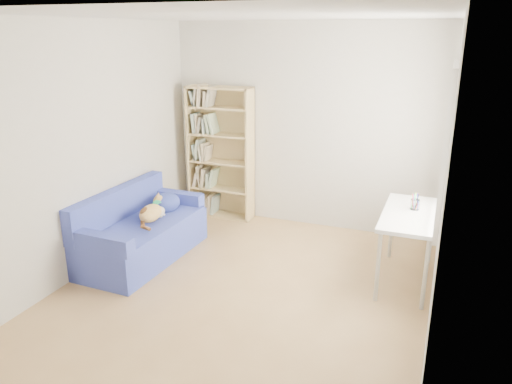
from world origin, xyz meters
TOP-DOWN VIEW (x-y plane):
  - ground at (0.00, 0.00)m, footprint 4.00×4.00m
  - room_shell at (0.10, 0.03)m, footprint 3.54×4.04m
  - sofa at (-1.38, 0.30)m, footprint 0.82×1.63m
  - bookshelf at (-1.11, 1.85)m, footprint 0.89×0.28m
  - desk at (1.47, 0.80)m, footprint 0.53×1.15m
  - pen_cup at (1.50, 0.91)m, footprint 0.09×0.09m

SIDE VIEW (x-z plane):
  - ground at x=0.00m, z-range 0.00..0.00m
  - sofa at x=-1.38m, z-range -0.09..0.70m
  - desk at x=1.47m, z-range 0.30..1.05m
  - pen_cup at x=1.50m, z-range 0.73..0.90m
  - bookshelf at x=-1.11m, z-range -0.07..1.72m
  - room_shell at x=0.10m, z-range 0.33..2.95m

